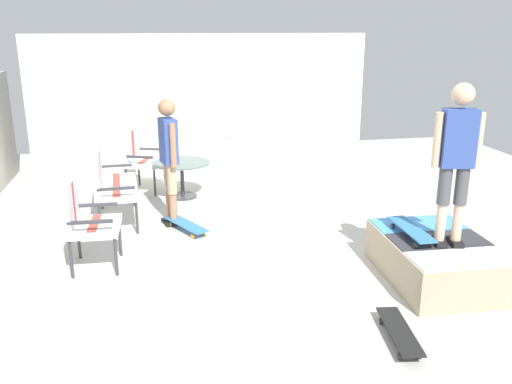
{
  "coord_description": "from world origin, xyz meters",
  "views": [
    {
      "loc": [
        -6.06,
        1.45,
        2.62
      ],
      "look_at": [
        0.1,
        0.24,
        0.7
      ],
      "focal_mm": 38.28,
      "sensor_mm": 36.0,
      "label": 1
    }
  ],
  "objects_px": {
    "person_skater": "(457,154)",
    "skateboard_by_bench": "(186,225)",
    "skateboard_spare": "(399,331)",
    "person_watching": "(169,152)",
    "patio_bench": "(107,179)",
    "patio_chair_near_house": "(139,154)",
    "patio_table": "(182,172)",
    "skate_ramp": "(439,259)",
    "patio_chair_by_wall": "(83,216)",
    "skateboard_on_ramp": "(411,230)"
  },
  "relations": [
    {
      "from": "person_skater",
      "to": "skateboard_spare",
      "type": "xyz_separation_m",
      "value": [
        -0.9,
        0.92,
        -1.33
      ]
    },
    {
      "from": "skateboard_spare",
      "to": "patio_table",
      "type": "bearing_deg",
      "value": 19.08
    },
    {
      "from": "skateboard_spare",
      "to": "skateboard_on_ramp",
      "type": "height_order",
      "value": "skateboard_on_ramp"
    },
    {
      "from": "skateboard_spare",
      "to": "skate_ramp",
      "type": "bearing_deg",
      "value": -41.94
    },
    {
      "from": "person_watching",
      "to": "skateboard_by_bench",
      "type": "distance_m",
      "value": 0.99
    },
    {
      "from": "patio_chair_by_wall",
      "to": "person_watching",
      "type": "distance_m",
      "value": 1.66
    },
    {
      "from": "person_watching",
      "to": "skateboard_on_ramp",
      "type": "relative_size",
      "value": 2.14
    },
    {
      "from": "skate_ramp",
      "to": "person_watching",
      "type": "height_order",
      "value": "person_watching"
    },
    {
      "from": "skate_ramp",
      "to": "skateboard_spare",
      "type": "bearing_deg",
      "value": 138.06
    },
    {
      "from": "person_skater",
      "to": "skateboard_spare",
      "type": "relative_size",
      "value": 2.01
    },
    {
      "from": "person_watching",
      "to": "person_skater",
      "type": "distance_m",
      "value": 3.67
    },
    {
      "from": "patio_table",
      "to": "skateboard_spare",
      "type": "height_order",
      "value": "patio_table"
    },
    {
      "from": "skate_ramp",
      "to": "skateboard_by_bench",
      "type": "distance_m",
      "value": 3.23
    },
    {
      "from": "skate_ramp",
      "to": "skateboard_spare",
      "type": "distance_m",
      "value": 1.4
    },
    {
      "from": "person_watching",
      "to": "person_skater",
      "type": "relative_size",
      "value": 1.04
    },
    {
      "from": "patio_bench",
      "to": "patio_chair_by_wall",
      "type": "xyz_separation_m",
      "value": [
        -1.51,
        0.17,
        -0.0
      ]
    },
    {
      "from": "patio_table",
      "to": "skate_ramp",
      "type": "bearing_deg",
      "value": -144.43
    },
    {
      "from": "patio_chair_near_house",
      "to": "person_watching",
      "type": "relative_size",
      "value": 0.59
    },
    {
      "from": "patio_chair_near_house",
      "to": "person_skater",
      "type": "height_order",
      "value": "person_skater"
    },
    {
      "from": "patio_bench",
      "to": "person_watching",
      "type": "height_order",
      "value": "person_watching"
    },
    {
      "from": "patio_chair_near_house",
      "to": "person_skater",
      "type": "relative_size",
      "value": 0.62
    },
    {
      "from": "patio_bench",
      "to": "skateboard_spare",
      "type": "relative_size",
      "value": 1.56
    },
    {
      "from": "person_watching",
      "to": "patio_bench",
      "type": "bearing_deg",
      "value": 72.78
    },
    {
      "from": "person_skater",
      "to": "skateboard_spare",
      "type": "bearing_deg",
      "value": 134.43
    },
    {
      "from": "skate_ramp",
      "to": "patio_bench",
      "type": "distance_m",
      "value": 4.41
    },
    {
      "from": "skate_ramp",
      "to": "skateboard_by_bench",
      "type": "xyz_separation_m",
      "value": [
        1.97,
        2.55,
        -0.15
      ]
    },
    {
      "from": "person_skater",
      "to": "skateboard_by_bench",
      "type": "xyz_separation_m",
      "value": [
        2.1,
        2.54,
        -1.33
      ]
    },
    {
      "from": "patio_chair_by_wall",
      "to": "skateboard_by_bench",
      "type": "distance_m",
      "value": 1.59
    },
    {
      "from": "skate_ramp",
      "to": "person_watching",
      "type": "bearing_deg",
      "value": 49.81
    },
    {
      "from": "patio_chair_near_house",
      "to": "patio_chair_by_wall",
      "type": "xyz_separation_m",
      "value": [
        -2.95,
        0.57,
        0.0
      ]
    },
    {
      "from": "skateboard_spare",
      "to": "patio_chair_by_wall",
      "type": "bearing_deg",
      "value": 53.35
    },
    {
      "from": "patio_table",
      "to": "person_skater",
      "type": "xyz_separation_m",
      "value": [
        -3.63,
        -2.48,
        1.01
      ]
    },
    {
      "from": "patio_bench",
      "to": "patio_chair_by_wall",
      "type": "bearing_deg",
      "value": 173.68
    },
    {
      "from": "patio_table",
      "to": "skateboard_spare",
      "type": "xyz_separation_m",
      "value": [
        -4.53,
        -1.57,
        -0.32
      ]
    },
    {
      "from": "skate_ramp",
      "to": "patio_chair_near_house",
      "type": "height_order",
      "value": "patio_chair_near_house"
    },
    {
      "from": "patio_bench",
      "to": "patio_chair_near_house",
      "type": "bearing_deg",
      "value": -15.72
    },
    {
      "from": "patio_bench",
      "to": "skateboard_spare",
      "type": "height_order",
      "value": "patio_bench"
    },
    {
      "from": "skate_ramp",
      "to": "patio_bench",
      "type": "height_order",
      "value": "patio_bench"
    },
    {
      "from": "skate_ramp",
      "to": "patio_chair_by_wall",
      "type": "bearing_deg",
      "value": 74.32
    },
    {
      "from": "skateboard_spare",
      "to": "person_watching",
      "type": "bearing_deg",
      "value": 28.25
    },
    {
      "from": "person_watching",
      "to": "skateboard_spare",
      "type": "relative_size",
      "value": 2.09
    },
    {
      "from": "patio_bench",
      "to": "person_skater",
      "type": "distance_m",
      "value": 4.53
    },
    {
      "from": "patio_bench",
      "to": "skateboard_by_bench",
      "type": "relative_size",
      "value": 1.59
    },
    {
      "from": "skate_ramp",
      "to": "patio_chair_by_wall",
      "type": "height_order",
      "value": "patio_chair_by_wall"
    },
    {
      "from": "patio_chair_near_house",
      "to": "skateboard_on_ramp",
      "type": "relative_size",
      "value": 1.27
    },
    {
      "from": "patio_chair_near_house",
      "to": "patio_chair_by_wall",
      "type": "bearing_deg",
      "value": 169.03
    },
    {
      "from": "patio_table",
      "to": "person_watching",
      "type": "relative_size",
      "value": 0.52
    },
    {
      "from": "person_watching",
      "to": "skateboard_by_bench",
      "type": "bearing_deg",
      "value": -152.73
    },
    {
      "from": "skate_ramp",
      "to": "skateboard_on_ramp",
      "type": "bearing_deg",
      "value": 68.32
    },
    {
      "from": "patio_bench",
      "to": "person_watching",
      "type": "bearing_deg",
      "value": -107.22
    }
  ]
}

